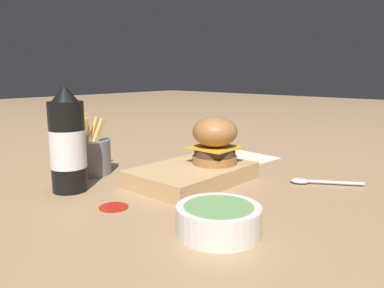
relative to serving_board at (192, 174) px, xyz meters
name	(u,v)px	position (x,y,z in m)	size (l,w,h in m)	color
ground_plane	(183,185)	(0.03, 0.00, -0.02)	(6.00, 6.00, 0.00)	#9E7A56
serving_board	(192,174)	(0.00, 0.00, 0.00)	(0.26, 0.18, 0.04)	tan
burger	(215,140)	(-0.05, 0.02, 0.07)	(0.10, 0.10, 0.11)	#9E6638
ketchup_bottle	(68,144)	(0.21, -0.15, 0.08)	(0.07, 0.07, 0.22)	black
fries_basket	(89,156)	(0.11, -0.23, 0.03)	(0.10, 0.10, 0.15)	slate
side_bowl	(219,219)	(0.17, 0.21, 0.01)	(0.13, 0.13, 0.04)	silver
spoon	(310,181)	(-0.16, 0.20, -0.01)	(0.09, 0.14, 0.01)	silver
ketchup_puddle	(114,207)	(0.21, 0.00, -0.02)	(0.05, 0.05, 0.00)	#B21E14
parchment_square	(240,158)	(-0.27, -0.06, -0.02)	(0.18, 0.18, 0.00)	beige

